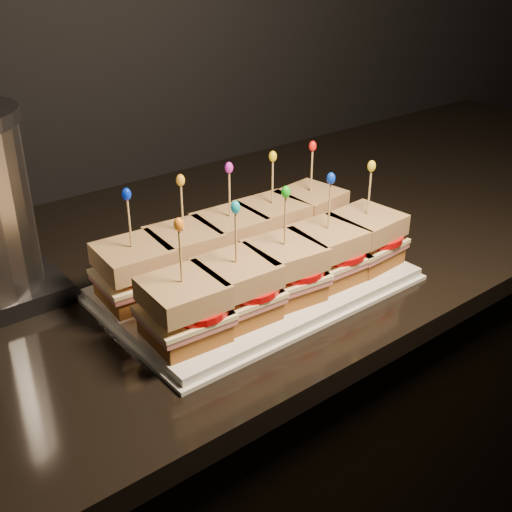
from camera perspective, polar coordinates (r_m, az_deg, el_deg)
cabinet at (r=1.32m, az=-6.09°, el=-19.12°), size 2.57×0.70×0.89m
granite_slab at (r=1.04m, az=-7.30°, el=-1.20°), size 2.61×0.74×0.03m
platter at (r=0.94m, az=0.00°, el=-2.51°), size 0.43×0.26×0.02m
platter_rim at (r=0.94m, az=0.00°, el=-2.82°), size 0.44×0.28×0.01m
sandwich_0_bread_bot at (r=0.90m, az=-10.62°, el=-2.99°), size 0.09×0.09×0.02m
sandwich_0_ham at (r=0.89m, az=-10.71°, el=-2.08°), size 0.10×0.10×0.01m
sandwich_0_cheese at (r=0.88m, az=-10.75°, el=-1.68°), size 0.11×0.10×0.01m
sandwich_0_tomato at (r=0.88m, az=-9.92°, el=-1.17°), size 0.09×0.09×0.01m
sandwich_0_bread_top at (r=0.87m, az=-10.90°, el=-0.11°), size 0.10×0.10×0.03m
sandwich_0_pick at (r=0.85m, az=-11.16°, el=2.61°), size 0.00×0.00×0.09m
sandwich_0_frill at (r=0.84m, az=-11.43°, el=5.42°), size 0.01×0.01×0.02m
sandwich_1_bread_bot at (r=0.93m, az=-6.27°, el=-1.46°), size 0.10×0.10×0.02m
sandwich_1_ham at (r=0.92m, az=-6.32°, el=-0.57°), size 0.11×0.10×0.01m
sandwich_1_cheese at (r=0.92m, az=-6.34°, el=-0.18°), size 0.11×0.11×0.01m
sandwich_1_tomato at (r=0.92m, az=-5.53°, el=0.32°), size 0.09×0.09×0.01m
sandwich_1_bread_top at (r=0.91m, az=-6.43°, el=1.35°), size 0.10×0.10×0.03m
sandwich_1_pick at (r=0.89m, az=-6.58°, el=3.99°), size 0.00×0.00×0.09m
sandwich_1_frill at (r=0.87m, az=-6.73°, el=6.71°), size 0.01×0.01×0.02m
sandwich_2_bread_bot at (r=0.97m, az=-2.26°, el=-0.03°), size 0.09×0.09×0.02m
sandwich_2_ham at (r=0.96m, az=-2.28°, el=0.83°), size 0.10×0.10×0.01m
sandwich_2_cheese at (r=0.96m, az=-2.28°, el=1.20°), size 0.10×0.10×0.01m
sandwich_2_tomato at (r=0.96m, az=-1.50°, el=1.68°), size 0.09×0.09×0.01m
sandwich_2_bread_top at (r=0.95m, az=-2.31°, el=2.69°), size 0.09×0.09×0.03m
sandwich_2_pick at (r=0.93m, az=-2.37°, el=5.23°), size 0.00×0.00×0.09m
sandwich_2_frill at (r=0.92m, az=-2.42°, el=7.85°), size 0.01×0.01×0.02m
sandwich_3_bread_bot at (r=1.02m, az=1.41°, el=1.27°), size 0.09×0.09×0.02m
sandwich_3_ham at (r=1.01m, az=1.42°, el=2.10°), size 0.10×0.10×0.01m
sandwich_3_cheese at (r=1.01m, az=1.43°, el=2.46°), size 0.10×0.10×0.01m
sandwich_3_tomato at (r=1.01m, az=2.17°, el=2.92°), size 0.09×0.09×0.01m
sandwich_3_bread_top at (r=1.00m, az=1.44°, el=3.90°), size 0.09×0.09×0.03m
sandwich_3_pick at (r=0.98m, az=1.47°, el=6.34°), size 0.00×0.00×0.09m
sandwich_3_frill at (r=0.96m, az=1.51°, el=8.84°), size 0.01×0.01×0.02m
sandwich_4_bread_bot at (r=1.07m, az=4.76°, el=2.45°), size 0.10×0.10×0.02m
sandwich_4_ham at (r=1.06m, az=4.79°, el=3.25°), size 0.11×0.11×0.01m
sandwich_4_cheese at (r=1.06m, az=4.81°, el=3.60°), size 0.11×0.11×0.01m
sandwich_4_tomato at (r=1.06m, az=5.52°, el=4.03°), size 0.09×0.09×0.01m
sandwich_4_bread_top at (r=1.05m, az=4.86°, el=4.98°), size 0.10×0.10×0.03m
sandwich_4_pick at (r=1.03m, az=4.96°, el=7.31°), size 0.00×0.00×0.09m
sandwich_4_frill at (r=1.02m, az=5.06°, el=9.70°), size 0.01×0.01×0.02m
sandwich_5_bread_bot at (r=0.80m, az=-6.34°, el=-6.40°), size 0.09×0.09×0.02m
sandwich_5_ham at (r=0.80m, az=-6.40°, el=-5.42°), size 0.10×0.10×0.01m
sandwich_5_cheese at (r=0.79m, az=-6.43°, el=-5.00°), size 0.10×0.10×0.01m
sandwich_5_tomato at (r=0.79m, az=-5.49°, el=-4.43°), size 0.09×0.09×0.01m
sandwich_5_bread_top at (r=0.78m, az=-6.53°, el=-3.29°), size 0.10×0.10×0.03m
sandwich_5_pick at (r=0.76m, az=-6.71°, el=-0.32°), size 0.00×0.00×0.09m
sandwich_5_frill at (r=0.74m, az=-6.89°, el=2.79°), size 0.01×0.01×0.02m
sandwich_6_bread_bot at (r=0.84m, az=-1.71°, el=-4.53°), size 0.09×0.09×0.02m
sandwich_6_ham at (r=0.83m, az=-1.72°, el=-3.58°), size 0.10×0.10×0.01m
sandwich_6_cheese at (r=0.83m, az=-1.73°, el=-3.17°), size 0.10×0.10×0.01m
sandwich_6_tomato at (r=0.83m, az=-0.82°, el=-2.62°), size 0.09×0.09×0.01m
sandwich_6_bread_top at (r=0.82m, az=-1.75°, el=-1.51°), size 0.09×0.09×0.03m
sandwich_6_pick at (r=0.80m, az=-1.80°, el=1.36°), size 0.00×0.00×0.09m
sandwich_6_frill at (r=0.78m, az=-1.85°, el=4.34°), size 0.01×0.01×0.02m
sandwich_7_bread_bot at (r=0.89m, az=2.48°, el=-2.81°), size 0.10×0.10×0.02m
sandwich_7_ham at (r=0.88m, az=2.50°, el=-1.89°), size 0.11×0.10×0.01m
sandwich_7_cheese at (r=0.88m, az=2.51°, el=-1.49°), size 0.11×0.11×0.01m
sandwich_7_tomato at (r=0.88m, az=3.36°, el=-0.97°), size 0.09×0.09×0.01m
sandwich_7_bread_top at (r=0.86m, az=2.54°, el=0.10°), size 0.10×0.10×0.03m
sandwich_7_pick at (r=0.84m, az=2.60°, el=2.85°), size 0.00×0.00×0.09m
sandwich_7_frill at (r=0.83m, az=2.67°, el=5.70°), size 0.01×0.01×0.02m
sandwich_8_bread_bot at (r=0.94m, az=6.23°, el=-1.25°), size 0.09×0.09×0.02m
sandwich_8_ham at (r=0.93m, az=6.28°, el=-0.37°), size 0.10×0.10×0.01m
sandwich_8_cheese at (r=0.93m, az=6.30°, el=0.02°), size 0.10×0.10×0.01m
sandwich_8_tomato at (r=0.93m, az=7.11°, el=0.51°), size 0.09×0.09×0.01m
sandwich_8_bread_top at (r=0.91m, az=6.38°, el=1.54°), size 0.09×0.09×0.03m
sandwich_8_pick at (r=0.90m, az=6.53°, el=4.16°), size 0.00×0.00×0.09m
sandwich_8_frill at (r=0.88m, az=6.68°, el=6.87°), size 0.01×0.01×0.02m
sandwich_9_bread_bot at (r=0.99m, az=9.59°, el=0.15°), size 0.09×0.09×0.02m
sandwich_9_ham at (r=0.98m, az=9.66°, el=1.00°), size 0.10×0.10×0.01m
sandwich_9_cheese at (r=0.98m, az=9.69°, el=1.37°), size 0.11×0.10×0.01m
sandwich_9_tomato at (r=0.98m, az=10.45°, el=1.83°), size 0.09×0.09×0.01m
sandwich_9_bread_top at (r=0.97m, az=9.81°, el=2.82°), size 0.10×0.10×0.03m
sandwich_9_pick at (r=0.95m, az=10.02°, el=5.31°), size 0.00×0.00×0.09m
sandwich_9_frill at (r=0.94m, az=10.24°, el=7.87°), size 0.01×0.01×0.02m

